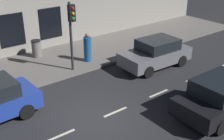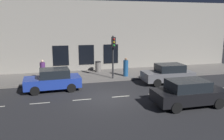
# 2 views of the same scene
# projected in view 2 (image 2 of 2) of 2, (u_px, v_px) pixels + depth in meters

# --- Properties ---
(ground_plane) EXTENTS (60.00, 60.00, 0.00)m
(ground_plane) POSITION_uv_depth(u_px,v_px,m) (106.00, 98.00, 15.34)
(ground_plane) COLOR #28282B
(sidewalk) EXTENTS (4.50, 32.00, 0.15)m
(sidewalk) POSITION_uv_depth(u_px,v_px,m) (91.00, 76.00, 21.24)
(sidewalk) COLOR slate
(sidewalk) RESTS_ON ground
(building_facade) EXTENTS (0.65, 32.00, 6.95)m
(building_facade) POSITION_uv_depth(u_px,v_px,m) (86.00, 37.00, 22.96)
(building_facade) COLOR gray
(building_facade) RESTS_ON ground
(lane_centre_line) EXTENTS (0.12, 27.20, 0.01)m
(lane_centre_line) POSITION_uv_depth(u_px,v_px,m) (121.00, 96.00, 15.59)
(lane_centre_line) COLOR beige
(lane_centre_line) RESTS_ON ground
(traffic_light) EXTENTS (0.48, 0.32, 3.64)m
(traffic_light) POSITION_uv_depth(u_px,v_px,m) (113.00, 49.00, 19.38)
(traffic_light) COLOR #2D2D30
(traffic_light) RESTS_ON sidewalk
(parked_car_0) EXTENTS (2.12, 4.07, 1.58)m
(parked_car_0) POSITION_uv_depth(u_px,v_px,m) (53.00, 80.00, 16.87)
(parked_car_0) COLOR #1E389E
(parked_car_0) RESTS_ON ground
(parked_car_2) EXTENTS (2.01, 4.37, 1.58)m
(parked_car_2) POSITION_uv_depth(u_px,v_px,m) (189.00, 93.00, 13.74)
(parked_car_2) COLOR black
(parked_car_2) RESTS_ON ground
(parked_car_3) EXTENTS (2.04, 4.12, 1.58)m
(parked_car_3) POSITION_uv_depth(u_px,v_px,m) (168.00, 74.00, 18.83)
(parked_car_3) COLOR slate
(parked_car_3) RESTS_ON ground
(pedestrian_0) EXTENTS (0.61, 0.61, 1.66)m
(pedestrian_0) POSITION_uv_depth(u_px,v_px,m) (43.00, 70.00, 19.64)
(pedestrian_0) COLOR #5B2D70
(pedestrian_0) RESTS_ON sidewalk
(pedestrian_1) EXTENTS (0.53, 0.53, 1.66)m
(pedestrian_1) POSITION_uv_depth(u_px,v_px,m) (126.00, 68.00, 20.68)
(pedestrian_1) COLOR #1E5189
(pedestrian_1) RESTS_ON sidewalk
(trash_bin) EXTENTS (0.57, 0.57, 1.02)m
(trash_bin) POSITION_uv_depth(u_px,v_px,m) (98.00, 67.00, 22.51)
(trash_bin) COLOR slate
(trash_bin) RESTS_ON sidewalk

